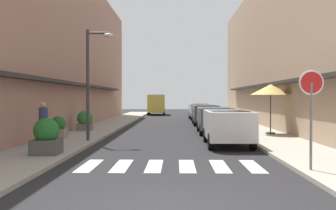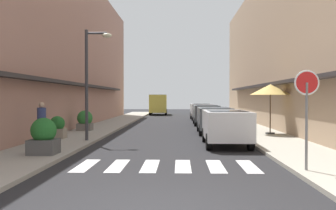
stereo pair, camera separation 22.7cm
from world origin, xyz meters
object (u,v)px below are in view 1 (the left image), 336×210
pedestrian_walking_near (43,123)px  planter_corner (46,137)px  planter_midblock (58,128)px  planter_far (85,121)px  parked_car_far (205,112)px  delivery_van (156,103)px  parked_car_mid (214,117)px  parked_car_near (228,124)px  cafe_umbrella (271,90)px  parked_car_distant (199,110)px  street_lamp (92,72)px  round_street_sign (311,94)px

pedestrian_walking_near → planter_corner: bearing=-156.1°
planter_midblock → planter_far: 4.52m
parked_car_far → delivery_van: bearing=104.3°
parked_car_mid → planter_midblock: parked_car_mid is taller
parked_car_near → parked_car_far: same height
delivery_van → cafe_umbrella: (7.25, -25.58, 1.01)m
parked_car_distant → delivery_van: size_ratio=0.82×
street_lamp → cafe_umbrella: 9.31m
parked_car_mid → parked_car_far: (-0.00, 6.90, -0.00)m
cafe_umbrella → pedestrian_walking_near: cafe_umbrella is taller
planter_far → street_lamp: bearing=-73.4°
parked_car_mid → planter_midblock: (-7.58, -3.88, -0.31)m
street_lamp → pedestrian_walking_near: street_lamp is taller
cafe_umbrella → planter_corner: (-9.24, -7.70, -1.72)m
street_lamp → parked_car_distant: bearing=72.6°
parked_car_distant → pedestrian_walking_near: size_ratio=2.62×
parked_car_far → street_lamp: bearing=-116.6°
parked_car_far → cafe_umbrella: size_ratio=1.60×
delivery_van → planter_far: bearing=-97.1°
parked_car_distant → planter_midblock: parked_car_distant is taller
round_street_sign → planter_far: round_street_sign is taller
parked_car_near → planter_midblock: 7.77m
street_lamp → planter_far: 6.07m
parked_car_far → round_street_sign: (1.36, -18.51, 1.18)m
parked_car_mid → planter_far: (-7.40, 0.63, -0.24)m
parked_car_distant → planter_far: size_ratio=3.91×
planter_corner → planter_midblock: (-1.14, 5.08, -0.08)m
planter_corner → planter_midblock: size_ratio=1.18×
street_lamp → cafe_umbrella: (8.62, 3.44, -0.72)m
parked_car_near → street_lamp: size_ratio=0.84×
round_street_sign → cafe_umbrella: round_street_sign is taller
cafe_umbrella → pedestrian_walking_near: size_ratio=1.51×
street_lamp → pedestrian_walking_near: size_ratio=2.84×
parked_car_distant → street_lamp: 19.58m
round_street_sign → planter_corner: 8.36m
parked_car_distant → street_lamp: size_ratio=0.92×
round_street_sign → planter_midblock: bearing=139.2°
planter_corner → delivery_van: bearing=86.6°
parked_car_distant → planter_far: parked_car_distant is taller
street_lamp → planter_midblock: (-1.77, 0.81, -2.51)m
delivery_van → round_street_sign: size_ratio=2.10×
parked_car_far → delivery_van: (-4.44, 17.43, 0.48)m
planter_far → pedestrian_walking_near: pedestrian_walking_near is taller
cafe_umbrella → round_street_sign: bearing=-98.0°
round_street_sign → planter_corner: size_ratio=2.14×
round_street_sign → parked_car_far: bearing=94.2°
delivery_van → street_lamp: (-1.37, -29.03, 1.72)m
parked_car_far → pedestrian_walking_near: pedestrian_walking_near is taller
delivery_van → cafe_umbrella: bearing=-74.2°
parked_car_far → round_street_sign: round_street_sign is taller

